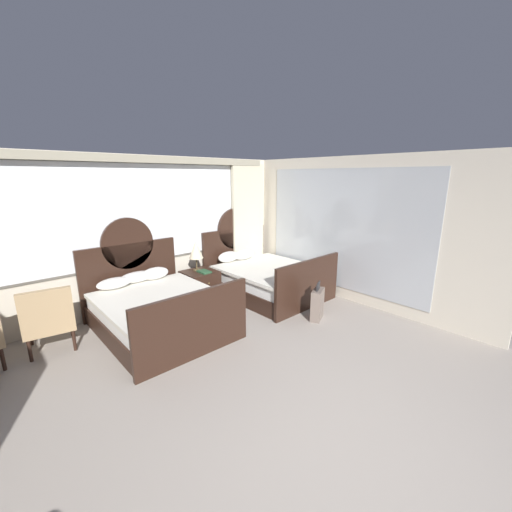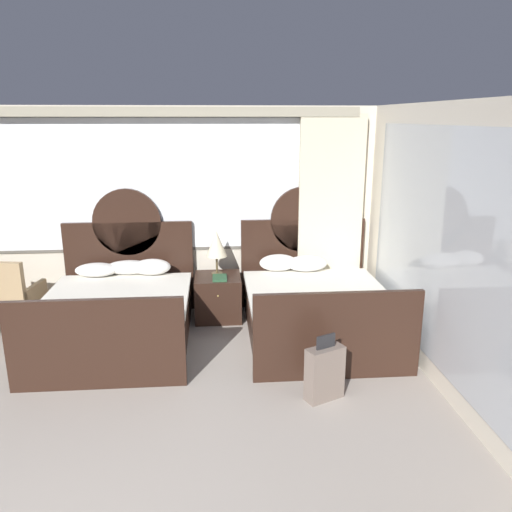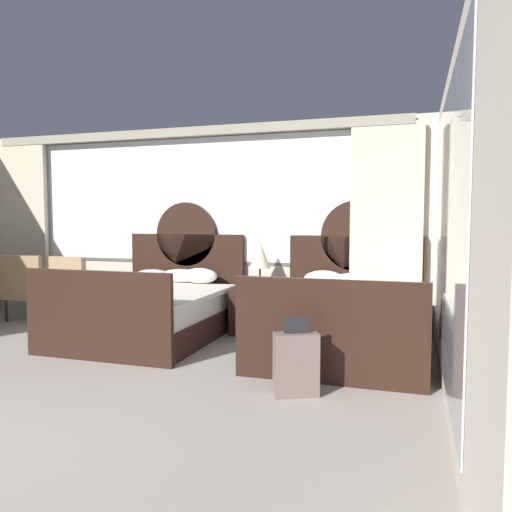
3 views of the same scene
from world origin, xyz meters
TOP-DOWN VIEW (x-y plane):
  - wall_back_window at (0.00, 4.31)m, footprint 6.62×0.22m
  - wall_right_mirror at (3.34, 1.88)m, footprint 0.08×4.91m
  - bed_near_window at (0.03, 3.26)m, footprint 1.68×2.13m
  - bed_near_mirror at (2.36, 3.26)m, footprint 1.68×2.13m
  - nightstand_between_beds at (1.20, 3.87)m, footprint 0.59×0.62m
  - table_lamp_on_nightstand at (1.19, 3.96)m, footprint 0.27×0.27m
  - book_on_nightstand at (1.22, 3.76)m, footprint 0.18×0.26m
  - armchair_by_window_left at (-1.34, 3.65)m, footprint 0.69×0.69m
  - armchair_by_window_centre at (-2.16, 3.65)m, footprint 0.68×0.68m
  - suitcase_on_floor at (2.17, 1.80)m, footprint 0.39×0.29m

SIDE VIEW (x-z plane):
  - suitcase_on_floor at x=2.17m, z-range -0.06..0.59m
  - nightstand_between_beds at x=1.20m, z-range 0.00..0.57m
  - bed_near_mirror at x=2.36m, z-range -0.49..1.18m
  - bed_near_window at x=0.03m, z-range -0.49..1.18m
  - armchair_by_window_left at x=-1.34m, z-range 0.01..0.94m
  - armchair_by_window_centre at x=-2.16m, z-range 0.01..0.94m
  - book_on_nightstand at x=1.22m, z-range 0.57..0.60m
  - table_lamp_on_nightstand at x=1.19m, z-range 0.68..1.28m
  - wall_right_mirror at x=3.34m, z-range 0.00..2.70m
  - wall_back_window at x=0.00m, z-range 0.09..2.79m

